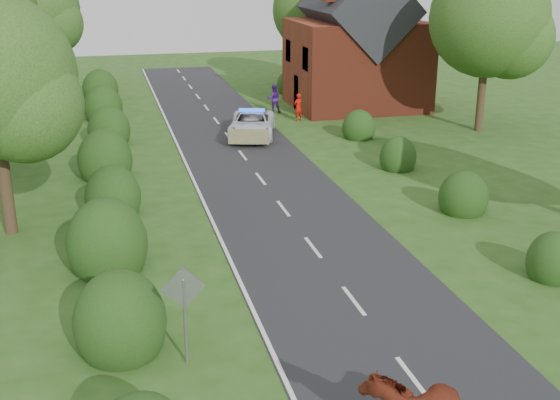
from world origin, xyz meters
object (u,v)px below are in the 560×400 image
object	(u,v)px
police_van	(252,124)
pedestrian_purple	(274,98)
road_sign	(184,301)
pedestrian_red	(298,107)

from	to	relation	value
police_van	pedestrian_purple	size ratio (longest dim) A/B	3.10
road_sign	police_van	bearing A→B (deg)	73.89
road_sign	pedestrian_purple	world-z (taller)	road_sign
police_van	pedestrian_red	xyz separation A→B (m)	(3.52, 3.26, 0.12)
road_sign	pedestrian_red	xyz separation A→B (m)	(9.78, 24.92, -0.83)
police_van	pedestrian_purple	world-z (taller)	pedestrian_purple
police_van	pedestrian_red	size ratio (longest dim) A/B	3.36
road_sign	pedestrian_purple	bearing A→B (deg)	72.03
road_sign	pedestrian_purple	size ratio (longest dim) A/B	1.43
pedestrian_purple	police_van	bearing A→B (deg)	72.22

